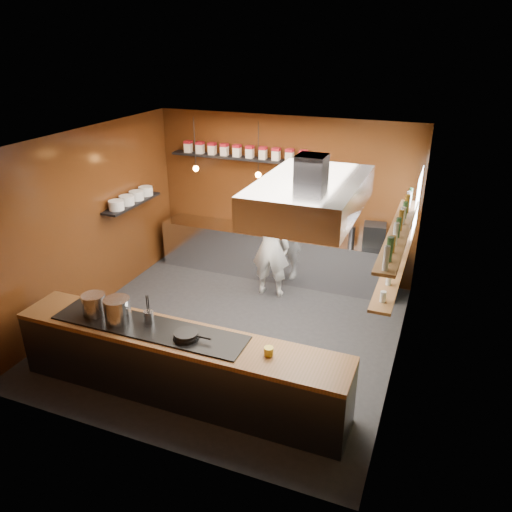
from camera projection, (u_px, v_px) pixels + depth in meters
The scene contains 26 objects.
floor at pixel (231, 332), 7.88m from camera, with size 5.00×5.00×0.00m, color black.
back_wall at pixel (283, 197), 9.39m from camera, with size 5.00×5.00×0.00m, color #391C0A.
left_wall at pixel (89, 223), 8.10m from camera, with size 5.00×5.00×0.00m, color #391C0A.
right_wall at pixel (405, 272), 6.43m from camera, with size 5.00×5.00×0.00m, color #474628.
ceiling at pixel (226, 141), 6.66m from camera, with size 5.00×5.00×0.00m, color silver.
window_pane at pixel (417, 204), 7.73m from camera, with size 1.00×1.00×0.00m, color white.
prep_counter at pixel (277, 254), 9.54m from camera, with size 4.60×0.65×0.90m, color silver.
pass_counter at pixel (178, 365), 6.33m from camera, with size 4.40×0.72×0.94m.
tin_shelf at pixel (236, 158), 9.29m from camera, with size 2.60×0.26×0.04m, color black.
plate_shelf at pixel (132, 203), 8.88m from camera, with size 0.30×1.40×0.04m, color black.
bottle_shelf_upper at pixel (399, 232), 6.57m from camera, with size 0.26×2.80×0.04m, color brown.
bottle_shelf_lower at pixel (395, 264), 6.76m from camera, with size 0.26×2.80×0.04m, color brown.
extractor_hood at pixel (310, 195), 6.08m from camera, with size 1.20×2.00×0.72m.
pendant_left at pixel (196, 166), 8.92m from camera, with size 0.10×0.10×0.95m.
pendant_right at pixel (258, 172), 8.51m from camera, with size 0.10×0.10×0.95m.
storage_tins at pixel (243, 151), 9.19m from camera, with size 2.43×0.13×0.22m.
plate_stacks at pixel (132, 198), 8.84m from camera, with size 0.26×1.16×0.16m.
bottles at pixel (400, 222), 6.51m from camera, with size 0.06×2.66×0.24m.
wine_glasses at pixel (396, 258), 6.73m from camera, with size 0.07×2.37×0.13m.
stockpot_large at pixel (118, 310), 6.32m from camera, with size 0.34×0.34×0.33m, color silver.
stockpot_small at pixel (94, 305), 6.49m from camera, with size 0.30×0.30×0.29m, color #B4B6BB.
utensil_crock at pixel (149, 317), 6.32m from camera, with size 0.13×0.13×0.16m, color #B3B5BA.
frying_pan at pixel (186, 335), 6.02m from camera, with size 0.49×0.32×0.08m.
butter_jar at pixel (269, 351), 5.73m from camera, with size 0.11×0.11×0.10m, color gold.
espresso_machine at pixel (374, 234), 8.74m from camera, with size 0.38×0.36×0.38m, color black.
chef at pixel (271, 246), 8.69m from camera, with size 0.67×0.44×1.84m, color white.
Camera 1 is at (2.83, -6.10, 4.30)m, focal length 35.00 mm.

